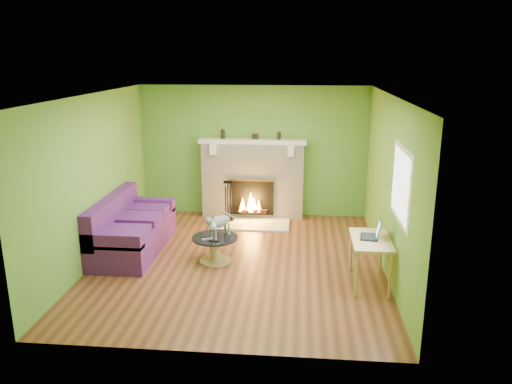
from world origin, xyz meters
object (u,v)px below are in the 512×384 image
cat (220,224)px  sofa (130,230)px  desk (371,244)px  coffee_table (215,247)px

cat → sofa: bearing=-157.4°
desk → cat: bearing=163.9°
sofa → cat: (1.57, -0.28, 0.25)m
desk → cat: (-2.24, 0.65, 0.00)m
sofa → coffee_table: bearing=-12.6°
cat → coffee_table: bearing=-115.2°
coffee_table → cat: bearing=32.0°
coffee_table → cat: size_ratio=1.15×
sofa → desk: 3.93m
sofa → desk: sofa is taller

